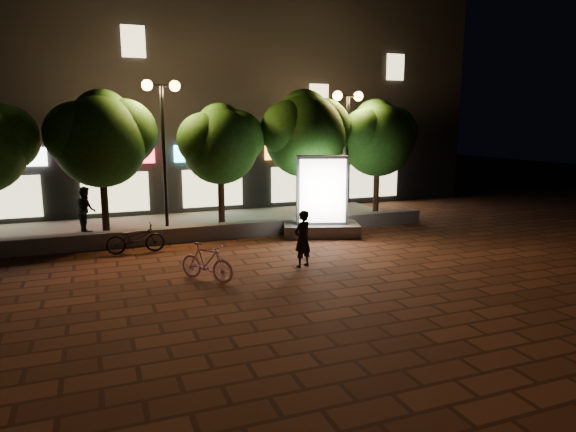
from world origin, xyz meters
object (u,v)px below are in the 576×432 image
tree_left (102,136)px  ad_kiosk (321,204)px  tree_right (306,131)px  street_lamp_right (347,122)px  rider (303,239)px  street_lamp_left (162,118)px  tree_far_right (378,135)px  scooter_parked (135,238)px  pedestrian (86,209)px  scooter_pink (207,262)px  tree_mid (221,141)px

tree_left → ad_kiosk: (6.90, -2.35, -2.32)m
tree_right → ad_kiosk: 3.42m
street_lamp_right → rider: street_lamp_right is taller
tree_left → street_lamp_left: bearing=-7.7°
tree_far_right → street_lamp_right: 1.66m
street_lamp_right → scooter_parked: street_lamp_right is taller
ad_kiosk → pedestrian: ad_kiosk is taller
tree_left → pedestrian: 2.82m
rider → pedestrian: pedestrian is taller
tree_right → ad_kiosk: size_ratio=1.78×
scooter_pink → ad_kiosk: bearing=-3.6°
tree_left → rider: (4.80, -5.65, -2.67)m
tree_left → pedestrian: (-0.67, 0.95, -2.56)m
street_lamp_right → scooter_pink: street_lamp_right is taller
street_lamp_left → ad_kiosk: size_ratio=1.82×
tree_left → pedestrian: bearing=125.4°
tree_mid → ad_kiosk: tree_mid is taller
pedestrian → rider: bearing=-154.9°
tree_mid → pedestrian: size_ratio=2.81×
tree_right → street_lamp_left: bearing=-177.2°
rider → tree_mid: bearing=-104.5°
tree_mid → street_lamp_left: 2.22m
tree_left → tree_far_right: 10.50m
scooter_pink → pedestrian: pedestrian is taller
pedestrian → tree_mid: bearing=-116.0°
tree_left → rider: tree_left is taller
tree_mid → rider: size_ratio=2.90×
pedestrian → scooter_parked: bearing=-172.5°
tree_mid → street_lamp_right: bearing=-3.0°
rider → pedestrian: size_ratio=0.97×
ad_kiosk → street_lamp_right: bearing=45.6°
tree_mid → scooter_pink: bearing=-107.6°
ad_kiosk → pedestrian: bearing=156.4°
ad_kiosk → scooter_parked: ad_kiosk is taller
tree_right → scooter_pink: tree_right is taller
ad_kiosk → tree_right: bearing=80.2°
tree_mid → scooter_parked: tree_mid is taller
pedestrian → scooter_pink: bearing=-172.4°
tree_left → street_lamp_right: size_ratio=0.98×
pedestrian → tree_far_right: bearing=-109.4°
street_lamp_right → scooter_parked: (-8.24, -2.20, -3.45)m
tree_left → tree_mid: (4.00, -0.00, -0.23)m
street_lamp_right → scooter_parked: 9.20m
street_lamp_right → tree_right: bearing=170.9°
tree_mid → scooter_pink: size_ratio=2.88×
ad_kiosk → scooter_parked: size_ratio=1.67×
tree_far_right → street_lamp_left: street_lamp_left is taller
rider → scooter_parked: (-4.09, 3.19, -0.33)m
street_lamp_left → scooter_pink: (0.17, -5.65, -3.56)m
tree_left → scooter_parked: 3.94m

